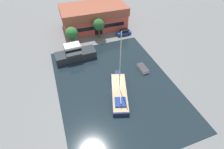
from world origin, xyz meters
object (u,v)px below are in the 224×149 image
object	(u,v)px
sailboat_moored	(119,92)
parked_car	(124,32)
warehouse_building	(94,17)
quay_tree_near_building	(72,33)
motor_cruiser	(75,54)
quay_tree_by_water	(99,25)
small_dinghy	(143,68)

from	to	relation	value
sailboat_moored	parked_car	bearing A→B (deg)	82.84
warehouse_building	sailboat_moored	bearing A→B (deg)	-94.78
quay_tree_near_building	parked_car	world-z (taller)	quay_tree_near_building
warehouse_building	motor_cruiser	distance (m)	17.12
quay_tree_by_water	small_dinghy	xyz separation A→B (m)	(5.46, -17.04, -3.83)
quay_tree_by_water	parked_car	xyz separation A→B (m)	(7.45, -0.74, -3.38)
parked_car	sailboat_moored	distance (m)	23.64
quay_tree_near_building	sailboat_moored	xyz separation A→B (m)	(5.34, -21.12, -3.01)
warehouse_building	parked_car	size ratio (longest dim) A/B	4.59
quay_tree_by_water	small_dinghy	bearing A→B (deg)	-72.24
sailboat_moored	motor_cruiser	distance (m)	16.00
warehouse_building	motor_cruiser	xyz separation A→B (m)	(-9.04, -14.40, -1.93)
small_dinghy	sailboat_moored	bearing A→B (deg)	-148.93
quay_tree_near_building	small_dinghy	distance (m)	21.09
quay_tree_near_building	parked_car	distance (m)	15.61
warehouse_building	sailboat_moored	distance (m)	29.51
parked_car	sailboat_moored	world-z (taller)	sailboat_moored
parked_car	motor_cruiser	distance (m)	17.33
motor_cruiser	small_dinghy	world-z (taller)	motor_cruiser
quay_tree_near_building	motor_cruiser	bearing A→B (deg)	-95.93
quay_tree_by_water	quay_tree_near_building	bearing A→B (deg)	-172.46
sailboat_moored	small_dinghy	xyz separation A→B (m)	(8.02, 5.12, -0.24)
warehouse_building	quay_tree_near_building	size ratio (longest dim) A/B	3.72
warehouse_building	small_dinghy	xyz separation A→B (m)	(4.97, -24.09, -3.08)
quay_tree_by_water	parked_car	size ratio (longest dim) A/B	1.36
quay_tree_near_building	quay_tree_by_water	xyz separation A→B (m)	(7.90, 1.05, 0.58)
quay_tree_by_water	small_dinghy	distance (m)	18.30
parked_car	small_dinghy	distance (m)	16.42
sailboat_moored	warehouse_building	bearing A→B (deg)	101.94
motor_cruiser	small_dinghy	size ratio (longest dim) A/B	2.85
warehouse_building	small_dinghy	world-z (taller)	warehouse_building
warehouse_building	motor_cruiser	bearing A→B (deg)	-120.94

